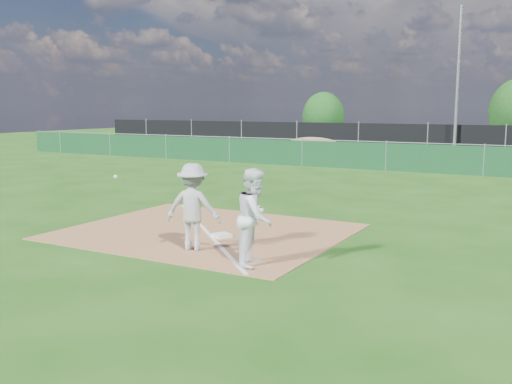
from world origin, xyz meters
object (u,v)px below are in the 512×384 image
first_base (222,235)px  car_mid (440,139)px  play_at_first (193,207)px  tree_left (323,116)px  runner (255,217)px  car_left (329,137)px  light_pole (458,83)px

first_base → car_mid: car_mid is taller
play_at_first → car_mid: bearing=91.6°
play_at_first → tree_left: (-10.99, 33.30, 1.14)m
play_at_first → runner: size_ratio=1.35×
car_left → tree_left: 6.59m
light_pole → car_left: light_pole is taller
car_left → tree_left: (-2.81, 5.81, 1.31)m
runner → car_left: 29.46m
car_mid → car_left: bearing=112.3°
light_pole → runner: light_pole is taller
car_left → car_mid: size_ratio=0.82×
runner → car_mid: size_ratio=0.36×
car_left → first_base: bearing=176.9°
play_at_first → tree_left: size_ratio=0.60×
light_pole → car_left: bearing=154.4°
first_base → car_left: car_left is taller
car_mid → play_at_first: bearing=-153.4°
light_pole → first_base: bearing=-92.3°
tree_left → car_left: bearing=-64.2°
play_at_first → runner: 1.58m
runner → car_mid: bearing=-10.2°
car_mid → runner: bearing=-150.2°
runner → tree_left: (-12.54, 33.62, 1.14)m
light_pole → first_base: 22.39m
first_base → runner: 2.37m
light_pole → tree_left: (-11.77, 10.10, -2.00)m
play_at_first → runner: runner is taller
first_base → car_left: size_ratio=0.08×
runner → tree_left: 35.90m
light_pole → play_at_first: 23.42m
light_pole → car_mid: bearing=111.5°
play_at_first → runner: (1.55, -0.32, 0.00)m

